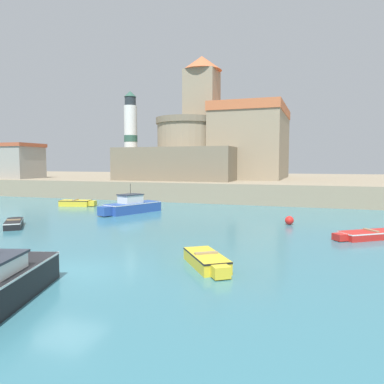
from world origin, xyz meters
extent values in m
plane|color=teal|center=(0.00, 0.00, 0.00)|extent=(200.00, 200.00, 0.00)
cube|color=gray|center=(0.00, 45.81, 1.07)|extent=(120.00, 40.00, 2.14)
cube|color=yellow|center=(4.79, 2.85, 0.26)|extent=(2.66, 3.09, 0.53)
cube|color=yellow|center=(5.79, 1.43, 0.26)|extent=(0.82, 0.80, 0.45)
cube|color=black|center=(4.79, 2.85, 0.49)|extent=(2.68, 3.12, 0.07)
cube|color=#997F5B|center=(4.79, 2.85, 0.57)|extent=(0.92, 0.73, 0.08)
cube|color=yellow|center=(-13.91, 19.49, 0.30)|extent=(3.16, 1.98, 0.60)
cube|color=yellow|center=(-12.18, 19.87, 0.30)|extent=(0.77, 0.88, 0.51)
cube|color=black|center=(-13.91, 19.49, 0.56)|extent=(3.19, 2.00, 0.07)
cube|color=#997F5B|center=(-13.91, 19.49, 0.64)|extent=(0.45, 1.19, 0.08)
cube|color=red|center=(12.05, 11.44, 0.22)|extent=(3.72, 3.20, 0.44)
cube|color=red|center=(10.33, 10.18, 0.22)|extent=(0.88, 0.90, 0.37)
cube|color=white|center=(12.05, 11.44, 0.40)|extent=(3.76, 3.23, 0.07)
cube|color=#997F5B|center=(12.05, 11.44, 0.48)|extent=(0.80, 0.99, 0.08)
cube|color=#284C9E|center=(-6.14, 16.96, 0.43)|extent=(3.53, 5.43, 0.86)
cube|color=#284C9E|center=(-7.23, 14.20, 0.43)|extent=(1.20, 1.10, 0.73)
cube|color=white|center=(-6.14, 16.96, 0.82)|extent=(3.57, 5.48, 0.07)
cube|color=silver|center=(-6.23, 16.72, 1.21)|extent=(1.90, 2.16, 0.70)
cube|color=#2D333D|center=(-6.23, 16.72, 1.60)|extent=(2.04, 2.33, 0.08)
cylinder|color=black|center=(-6.23, 16.72, 2.09)|extent=(0.04, 0.04, 0.90)
cube|color=black|center=(-10.26, 7.80, 0.23)|extent=(2.73, 3.00, 0.46)
cube|color=black|center=(-11.39, 9.15, 0.23)|extent=(0.71, 0.70, 0.39)
cube|color=white|center=(-10.26, 7.80, 0.42)|extent=(2.75, 3.03, 0.07)
cube|color=#997F5B|center=(-10.26, 7.80, 0.50)|extent=(0.78, 0.70, 0.08)
sphere|color=red|center=(7.24, 14.86, 0.30)|extent=(0.61, 0.61, 0.61)
cube|color=gray|center=(0.00, 40.58, 6.49)|extent=(9.05, 14.17, 8.70)
cube|color=#C1663D|center=(0.00, 40.58, 11.43)|extent=(9.23, 14.46, 1.20)
cube|color=gray|center=(-6.65, 38.46, 9.56)|extent=(4.26, 4.26, 14.84)
cone|color=#C1663D|center=(-6.65, 38.46, 17.98)|extent=(5.54, 5.54, 2.00)
cube|color=#796C57|center=(-8.00, 36.23, 4.17)|extent=(14.98, 14.98, 4.07)
cylinder|color=gray|center=(-8.00, 36.23, 5.84)|extent=(8.07, 8.07, 7.40)
cylinder|color=#796C57|center=(-8.00, 36.23, 9.93)|extent=(8.48, 8.48, 0.80)
cylinder|color=silver|center=(-16.00, 35.10, 7.18)|extent=(1.80, 1.80, 10.08)
cylinder|color=#2D5647|center=(-16.00, 35.10, 7.68)|extent=(1.86, 1.86, 0.90)
cylinder|color=#262D33|center=(-16.00, 35.10, 12.82)|extent=(1.53, 1.53, 1.20)
cone|color=#2D5647|center=(-16.00, 35.10, 13.82)|extent=(1.71, 1.71, 0.80)
cube|color=gray|center=(-32.00, 30.09, 4.33)|extent=(7.07, 5.12, 4.38)
cube|color=#B25133|center=(-32.00, 30.09, 6.77)|extent=(7.42, 5.38, 0.50)
camera|label=1|loc=(9.23, -11.88, 4.34)|focal=35.00mm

